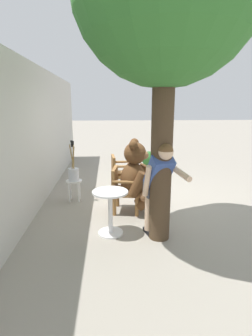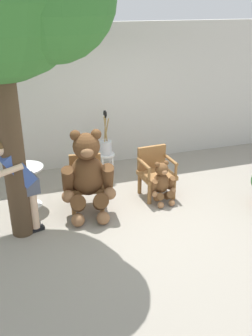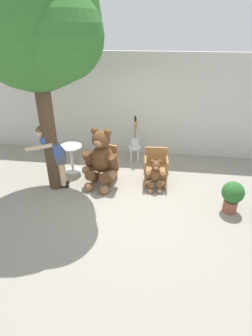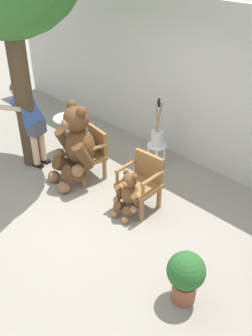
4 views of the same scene
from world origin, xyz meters
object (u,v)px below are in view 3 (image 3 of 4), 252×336
object	(u,v)px
person_visitor	(54,151)
potted_plant	(232,195)
teddy_bear_small	(155,175)
brush_bucket	(135,141)
wooden_chair_left	(105,162)
round_side_table	(72,156)
white_stool	(135,150)
wooden_chair_right	(156,166)
patio_tree	(36,24)
teddy_bear_large	(101,159)

from	to	relation	value
person_visitor	potted_plant	distance (m)	3.90
teddy_bear_small	brush_bucket	size ratio (longest dim) A/B	0.86
wooden_chair_left	teddy_bear_small	size ratio (longest dim) A/B	1.16
teddy_bear_small	potted_plant	size ratio (longest dim) A/B	1.09
round_side_table	person_visitor	bearing A→B (deg)	-99.94
white_stool	wooden_chair_right	bearing A→B (deg)	-59.24
wooden_chair_right	round_side_table	size ratio (longest dim) A/B	1.19
person_visitor	patio_tree	size ratio (longest dim) A/B	0.32
person_visitor	brush_bucket	xyz separation A→B (m)	(1.67, 1.48, -0.27)
person_visitor	patio_tree	distance (m)	2.50
teddy_bear_small	teddy_bear_large	bearing A→B (deg)	178.83
teddy_bear_small	brush_bucket	xyz separation A→B (m)	(-0.61, 1.30, 0.27)
wooden_chair_right	patio_tree	world-z (taller)	patio_tree
person_visitor	wooden_chair_left	bearing A→B (deg)	23.81
brush_bucket	person_visitor	bearing A→B (deg)	-138.36
teddy_bear_large	brush_bucket	bearing A→B (deg)	63.27
teddy_bear_small	potted_plant	world-z (taller)	teddy_bear_small
wooden_chair_right	round_side_table	xyz separation A→B (m)	(-2.15, 0.26, -0.01)
teddy_bear_small	patio_tree	xyz separation A→B (m)	(-2.21, -0.27, 3.03)
brush_bucket	patio_tree	distance (m)	3.56
patio_tree	teddy_bear_large	bearing A→B (deg)	17.37
wooden_chair_right	round_side_table	world-z (taller)	wooden_chair_right
patio_tree	wooden_chair_left	bearing A→B (deg)	29.50
teddy_bear_small	brush_bucket	world-z (taller)	brush_bucket
brush_bucket	white_stool	bearing A→B (deg)	-98.60
teddy_bear_small	white_stool	size ratio (longest dim) A/B	1.61
patio_tree	white_stool	bearing A→B (deg)	44.56
brush_bucket	round_side_table	bearing A→B (deg)	-153.82
white_stool	teddy_bear_small	bearing A→B (deg)	-64.78
teddy_bear_small	brush_bucket	bearing A→B (deg)	115.22
white_stool	brush_bucket	world-z (taller)	brush_bucket
brush_bucket	potted_plant	distance (m)	2.92
wooden_chair_left	brush_bucket	size ratio (longest dim) A/B	1.00
wooden_chair_left	wooden_chair_right	distance (m)	1.23
teddy_bear_small	white_stool	bearing A→B (deg)	115.22
brush_bucket	potted_plant	world-z (taller)	brush_bucket
brush_bucket	wooden_chair_right	bearing A→B (deg)	-59.25
wooden_chair_right	teddy_bear_small	world-z (taller)	wooden_chair_right
round_side_table	potted_plant	distance (m)	3.90
teddy_bear_small	patio_tree	distance (m)	3.76
wooden_chair_left	teddy_bear_large	distance (m)	0.34
brush_bucket	potted_plant	xyz separation A→B (m)	(2.17, -1.94, -0.24)
patio_tree	person_visitor	bearing A→B (deg)	126.58
brush_bucket	teddy_bear_large	bearing A→B (deg)	-116.73
person_visitor	patio_tree	xyz separation A→B (m)	(0.07, -0.09, 2.49)
round_side_table	potted_plant	size ratio (longest dim) A/B	1.06
wooden_chair_right	potted_plant	xyz separation A→B (m)	(1.56, -0.92, -0.07)
wooden_chair_left	round_side_table	world-z (taller)	wooden_chair_left
wooden_chair_right	white_stool	distance (m)	1.19
wooden_chair_right	white_stool	world-z (taller)	wooden_chair_right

